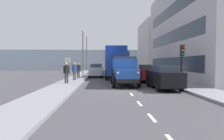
% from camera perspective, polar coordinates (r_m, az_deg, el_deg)
% --- Properties ---
extents(ground_plane, '(80.00, 80.00, 0.00)m').
position_cam_1_polar(ground_plane, '(24.94, 1.52, -2.30)').
color(ground_plane, '#423F44').
extents(sidewalk_left, '(2.34, 44.09, 0.15)m').
position_cam_1_polar(sidewalk_left, '(25.71, 12.28, -2.05)').
color(sidewalk_left, gray).
rests_on(sidewalk_left, ground_plane).
extents(sidewalk_right, '(2.34, 44.09, 0.15)m').
position_cam_1_polar(sidewalk_right, '(25.07, -9.51, -2.13)').
color(sidewalk_right, gray).
rests_on(sidewalk_right, ground_plane).
extents(road_centreline_markings, '(0.12, 39.65, 0.01)m').
position_cam_1_polar(road_centreline_markings, '(24.27, 1.63, -2.41)').
color(road_centreline_markings, silver).
rests_on(road_centreline_markings, ground_plane).
extents(building_terrace, '(6.26, 19.13, 11.13)m').
position_cam_1_polar(building_terrace, '(25.71, 22.82, 10.10)').
color(building_terrace, '#B7B2B7').
rests_on(building_terrace, ground_plane).
extents(building_far_block, '(6.25, 11.11, 9.72)m').
position_cam_1_polar(building_far_block, '(41.24, 12.88, 6.18)').
color(building_far_block, '#B7B2B7').
rests_on(building_far_block, ground_plane).
extents(sea_horizon, '(80.00, 0.80, 5.00)m').
position_cam_1_polar(sea_horizon, '(49.88, -0.44, 2.82)').
color(sea_horizon, '#8C9EAD').
rests_on(sea_horizon, ground_plane).
extents(seawall_railing, '(28.08, 0.08, 1.20)m').
position_cam_1_polar(seawall_railing, '(46.29, -0.28, 0.91)').
color(seawall_railing, '#4C5156').
rests_on(seawall_railing, ground_plane).
extents(truck_vintage_blue, '(2.17, 5.64, 2.43)m').
position_cam_1_polar(truck_vintage_blue, '(16.79, 3.60, -0.46)').
color(truck_vintage_blue, black).
rests_on(truck_vintage_blue, ground_plane).
extents(lorry_cargo_blue, '(2.58, 8.20, 3.87)m').
position_cam_1_polar(lorry_cargo_blue, '(24.77, 1.01, 2.48)').
color(lorry_cargo_blue, '#193899').
rests_on(lorry_cargo_blue, ground_plane).
extents(car_black_kerbside_near, '(1.75, 4.56, 1.72)m').
position_cam_1_polar(car_black_kerbside_near, '(15.23, 14.35, -1.86)').
color(car_black_kerbside_near, black).
rests_on(car_black_kerbside_near, ground_plane).
extents(car_red_kerbside_1, '(1.83, 3.95, 1.72)m').
position_cam_1_polar(car_red_kerbside_1, '(20.56, 9.93, -0.79)').
color(car_red_kerbside_1, '#B21E1E').
rests_on(car_red_kerbside_1, ground_plane).
extents(car_silver_oppositeside_0, '(1.84, 4.09, 1.72)m').
position_cam_1_polar(car_silver_oppositeside_0, '(26.71, -4.51, -0.08)').
color(car_silver_oppositeside_0, '#B7BABF').
rests_on(car_silver_oppositeside_0, ground_plane).
extents(car_maroon_oppositeside_1, '(1.85, 4.39, 1.72)m').
position_cam_1_polar(car_maroon_oppositeside_1, '(33.29, -4.09, 0.37)').
color(car_maroon_oppositeside_1, maroon).
rests_on(car_maroon_oppositeside_1, ground_plane).
extents(car_white_oppositeside_2, '(1.88, 4.60, 1.72)m').
position_cam_1_polar(car_white_oppositeside_2, '(39.04, -3.84, 0.64)').
color(car_white_oppositeside_2, white).
rests_on(car_white_oppositeside_2, ground_plane).
extents(pedestrian_by_lamp, '(0.53, 0.34, 1.77)m').
position_cam_1_polar(pedestrian_by_lamp, '(17.68, -12.78, -0.32)').
color(pedestrian_by_lamp, '#383342').
rests_on(pedestrian_by_lamp, sidewalk_right).
extents(pedestrian_strolling, '(0.53, 0.34, 1.80)m').
position_cam_1_polar(pedestrian_strolling, '(20.63, -10.57, 0.11)').
color(pedestrian_strolling, '#4C473D').
rests_on(pedestrian_strolling, sidewalk_right).
extents(pedestrian_near_railing, '(0.53, 0.34, 1.74)m').
position_cam_1_polar(pedestrian_near_railing, '(23.08, -9.51, 0.24)').
color(pedestrian_near_railing, '#383342').
rests_on(pedestrian_near_railing, sidewalk_right).
extents(traffic_light_near, '(0.28, 0.41, 3.20)m').
position_cam_1_polar(traffic_light_near, '(17.25, 19.19, 3.80)').
color(traffic_light_near, black).
rests_on(traffic_light_near, sidewalk_left).
extents(lamp_post_promenade, '(0.32, 1.14, 6.39)m').
position_cam_1_polar(lamp_post_promenade, '(29.66, -8.20, 6.05)').
color(lamp_post_promenade, '#59595B').
rests_on(lamp_post_promenade, sidewalk_right).
extents(lamp_post_far, '(0.32, 1.14, 6.75)m').
position_cam_1_polar(lamp_post_far, '(39.09, -7.15, 5.40)').
color(lamp_post_far, '#59595B').
rests_on(lamp_post_far, sidewalk_right).
extents(street_sign, '(0.50, 0.07, 2.25)m').
position_cam_1_polar(street_sign, '(19.38, -12.42, 1.34)').
color(street_sign, '#4C4C4C').
rests_on(street_sign, sidewalk_right).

